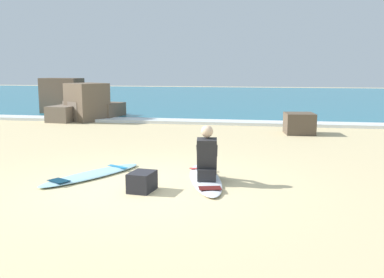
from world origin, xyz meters
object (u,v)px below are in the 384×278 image
beach_bag (142,182)px  shoreline_rock (299,123)px  surfer_seated (207,158)px  surfboard_spare_near (92,175)px  surfboard_main (205,179)px

beach_bag → shoreline_rock: bearing=67.5°
surfer_seated → surfboard_spare_near: bearing=178.8°
surfer_seated → beach_bag: (-0.96, -0.74, -0.28)m
shoreline_rock → surfer_seated: bearing=-107.1°
surfboard_main → shoreline_rock: size_ratio=2.76×
surfboard_spare_near → shoreline_rock: 7.41m
surfboard_main → surfer_seated: bearing=-68.8°
surfboard_main → surfer_seated: surfer_seated is taller
surfboard_spare_near → beach_bag: 1.44m
surfboard_main → beach_bag: (-0.91, -0.86, 0.12)m
beach_bag → surfboard_spare_near: bearing=146.9°
surfer_seated → beach_bag: surfer_seated is taller
surfboard_main → beach_bag: beach_bag is taller
surfer_seated → surfboard_main: bearing=111.2°
surfboard_spare_near → surfer_seated: bearing=-1.2°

